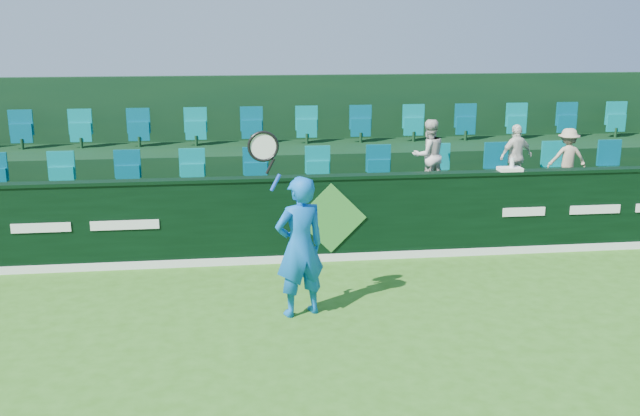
{
  "coord_description": "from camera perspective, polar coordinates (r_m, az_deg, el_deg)",
  "views": [
    {
      "loc": [
        -1.49,
        -6.58,
        3.58
      ],
      "look_at": [
        -0.31,
        2.8,
        1.15
      ],
      "focal_mm": 40.0,
      "sensor_mm": 36.0,
      "label": 1
    }
  ],
  "objects": [
    {
      "name": "ground",
      "position": [
        7.64,
        5.08,
        -13.61
      ],
      "size": [
        60.0,
        60.0,
        0.0
      ],
      "primitive_type": "plane",
      "color": "#316818",
      "rests_on": "ground"
    },
    {
      "name": "sponsor_hoarding",
      "position": [
        11.07,
        0.83,
        -0.8
      ],
      "size": [
        16.0,
        0.25,
        1.35
      ],
      "color": "black",
      "rests_on": "ground"
    },
    {
      "name": "stand_tier_front",
      "position": [
        12.19,
        0.1,
        -0.69
      ],
      "size": [
        16.0,
        2.0,
        0.8
      ],
      "primitive_type": "cube",
      "color": "black",
      "rests_on": "ground"
    },
    {
      "name": "stand_tier_back",
      "position": [
        13.97,
        -0.89,
        2.31
      ],
      "size": [
        16.0,
        1.8,
        1.3
      ],
      "primitive_type": "cube",
      "color": "black",
      "rests_on": "ground"
    },
    {
      "name": "stand_rear",
      "position": [
        14.3,
        -1.09,
        4.91
      ],
      "size": [
        16.0,
        4.1,
        2.6
      ],
      "color": "black",
      "rests_on": "ground"
    },
    {
      "name": "seat_row_front",
      "position": [
        12.42,
        -0.13,
        2.9
      ],
      "size": [
        13.5,
        0.5,
        0.6
      ],
      "primitive_type": "cube",
      "color": "#057C7E",
      "rests_on": "stand_tier_front"
    },
    {
      "name": "seat_row_back",
      "position": [
        14.1,
        -1.04,
        6.35
      ],
      "size": [
        13.5,
        0.5,
        0.6
      ],
      "primitive_type": "cube",
      "color": "#057C7E",
      "rests_on": "stand_tier_back"
    },
    {
      "name": "tennis_player",
      "position": [
        8.9,
        -1.66,
        -3.02
      ],
      "size": [
        1.07,
        0.63,
        2.44
      ],
      "color": "blue",
      "rests_on": "ground"
    },
    {
      "name": "spectator_left",
      "position": [
        12.36,
        8.68,
        4.18
      ],
      "size": [
        0.69,
        0.59,
        1.24
      ],
      "primitive_type": "imported",
      "rotation": [
        0.0,
        0.0,
        3.37
      ],
      "color": "beige",
      "rests_on": "stand_tier_front"
    },
    {
      "name": "spectator_middle",
      "position": [
        12.88,
        15.41,
        3.99
      ],
      "size": [
        0.71,
        0.46,
        1.12
      ],
      "primitive_type": "imported",
      "rotation": [
        0.0,
        0.0,
        3.45
      ],
      "color": "white",
      "rests_on": "stand_tier_front"
    },
    {
      "name": "spectator_right",
      "position": [
        13.27,
        19.19,
        3.82
      ],
      "size": [
        0.71,
        0.46,
        1.04
      ],
      "primitive_type": "imported",
      "rotation": [
        0.0,
        0.0,
        3.03
      ],
      "color": "tan",
      "rests_on": "stand_tier_front"
    },
    {
      "name": "towel",
      "position": [
        11.65,
        14.94,
        3.03
      ],
      "size": [
        0.36,
        0.24,
        0.05
      ],
      "primitive_type": "cube",
      "color": "white",
      "rests_on": "sponsor_hoarding"
    },
    {
      "name": "drinks_bottle",
      "position": [
        11.64,
        15.11,
        3.39
      ],
      "size": [
        0.07,
        0.07,
        0.21
      ],
      "primitive_type": "cylinder",
      "color": "white",
      "rests_on": "sponsor_hoarding"
    }
  ]
}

